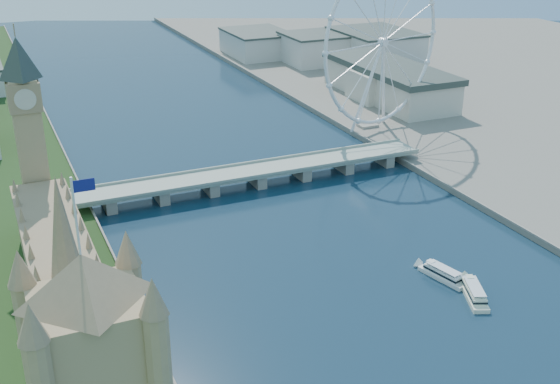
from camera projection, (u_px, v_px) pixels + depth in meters
parliament_range at (73, 309)px, 265.69m from camera, size 24.00×200.00×70.00m
big_ben at (26, 113)px, 337.99m from camera, size 20.02×20.02×110.00m
westminster_bridge at (256, 174)px, 427.65m from camera, size 220.00×22.00×9.50m
london_eye at (383, 43)px, 495.26m from camera, size 113.60×39.12×124.30m
county_hall at (387, 101)px, 605.15m from camera, size 54.00×144.00×35.00m
city_skyline at (190, 65)px, 657.37m from camera, size 505.00×280.00×32.00m
tour_boat_near at (443, 279)px, 323.53m from camera, size 13.25×28.90×6.17m
tour_boat_far at (473, 298)px, 308.03m from camera, size 18.38×29.86×6.46m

